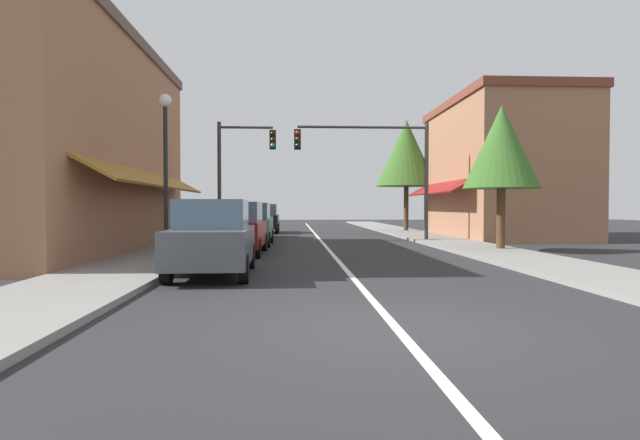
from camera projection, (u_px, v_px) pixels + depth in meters
name	position (u px, v px, depth m)	size (l,w,h in m)	color
ground_plane	(321.00, 240.00, 24.86)	(80.00, 80.00, 0.00)	#28282B
sidewalk_left	(204.00, 240.00, 24.56)	(2.60, 56.00, 0.12)	gray
sidewalk_right	(434.00, 239.00, 25.16)	(2.60, 56.00, 0.12)	gray
lane_center_stripe	(321.00, 240.00, 24.86)	(0.14, 52.00, 0.01)	silver
storefront_left_block	(74.00, 143.00, 18.28)	(5.77, 14.20, 7.68)	#9E6B4C
storefront_right_block	(500.00, 169.00, 27.29)	(6.80, 10.20, 7.15)	#9E6B4C
parked_car_nearest_left	(213.00, 238.00, 12.12)	(1.86, 4.14, 1.77)	#4C5156
parked_car_second_left	(237.00, 228.00, 17.55)	(1.87, 4.14, 1.77)	maroon
parked_car_third_left	(250.00, 224.00, 21.79)	(1.81, 4.12, 1.77)	#0F4C33
parked_car_far_left	(255.00, 221.00, 26.70)	(1.79, 4.10, 1.77)	navy
parked_car_distant_left	(264.00, 219.00, 32.08)	(1.80, 4.11, 1.77)	black
traffic_signal_mast_arm	(379.00, 158.00, 23.68)	(6.16, 0.50, 5.47)	#333333
traffic_signal_left_corner	(238.00, 163.00, 24.62)	(2.77, 0.50, 5.62)	#333333
street_lamp_left_near	(166.00, 150.00, 14.62)	(0.36, 0.36, 4.77)	black
tree_right_near	(501.00, 148.00, 18.59)	(2.70, 2.70, 5.23)	#4C331E
tree_right_far	(406.00, 153.00, 32.83)	(3.80, 3.80, 7.09)	#4C331E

